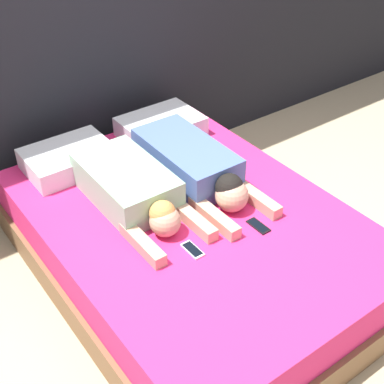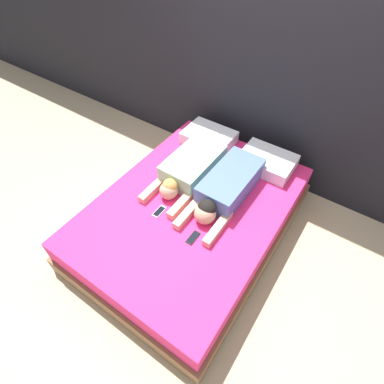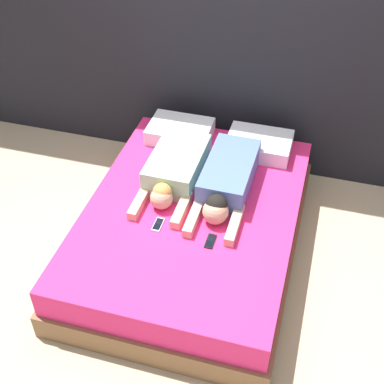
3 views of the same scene
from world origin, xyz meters
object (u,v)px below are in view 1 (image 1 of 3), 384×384
bed (192,243)px  pillow_head_left (69,158)px  person_left (133,190)px  person_right (195,167)px  cell_phone_left (192,250)px  pillow_head_right (161,126)px  cell_phone_right (258,226)px

bed → pillow_head_left: 0.96m
person_left → person_right: (0.43, -0.03, 0.01)m
cell_phone_left → person_left: bearing=94.0°
cell_phone_left → pillow_head_right: bearing=64.1°
bed → person_right: person_right is taller
pillow_head_right → pillow_head_left: bearing=180.0°
bed → pillow_head_left: (-0.35, 0.85, 0.30)m
bed → cell_phone_right: size_ratio=15.64×
bed → cell_phone_right: bearing=-54.3°
cell_phone_right → pillow_head_left: bearing=116.4°
person_left → cell_phone_right: 0.74m
bed → cell_phone_left: cell_phone_left is taller
cell_phone_left → cell_phone_right: 0.41m
bed → pillow_head_right: 0.96m
pillow_head_right → bed: bearing=-112.5°
pillow_head_left → person_left: person_left is taller
cell_phone_left → bed: bearing=54.1°
bed → cell_phone_left: bearing=-125.9°
person_left → cell_phone_right: size_ratio=6.68×
person_left → cell_phone_left: size_ratio=6.68×
pillow_head_right → cell_phone_right: (-0.13, -1.16, -0.06)m
person_right → person_left: bearing=176.6°
pillow_head_right → cell_phone_left: bearing=-115.9°
pillow_head_left → pillow_head_right: (0.70, 0.00, 0.00)m
pillow_head_right → cell_phone_left: (-0.53, -1.10, -0.06)m
person_left → cell_phone_right: (0.45, -0.59, -0.10)m
pillow_head_left → cell_phone_right: bearing=-63.6°
bed → person_left: bearing=129.0°
pillow_head_left → bed: bearing=-67.5°
pillow_head_right → cell_phone_left: 1.23m
cell_phone_right → pillow_head_right: bearing=83.8°
person_right → cell_phone_right: (0.02, -0.56, -0.10)m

